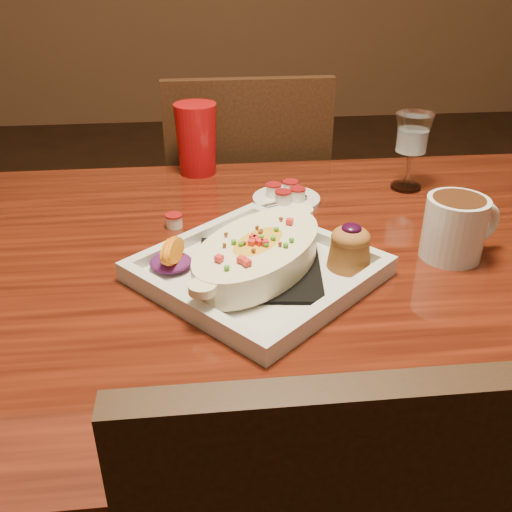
{
  "coord_description": "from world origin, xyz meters",
  "views": [
    {
      "loc": [
        -0.12,
        -0.81,
        1.21
      ],
      "look_at": [
        -0.04,
        -0.03,
        0.77
      ],
      "focal_mm": 40.0,
      "sensor_mm": 36.0,
      "label": 1
    }
  ],
  "objects": [
    {
      "name": "goblet",
      "position": [
        0.31,
        0.26,
        0.86
      ],
      "size": [
        0.08,
        0.08,
        0.16
      ],
      "color": "silver",
      "rests_on": "table"
    },
    {
      "name": "table",
      "position": [
        0.0,
        0.0,
        0.65
      ],
      "size": [
        1.5,
        0.9,
        0.75
      ],
      "color": "maroon",
      "rests_on": "floor"
    },
    {
      "name": "saucer",
      "position": [
        0.05,
        0.22,
        0.76
      ],
      "size": [
        0.13,
        0.13,
        0.09
      ],
      "color": "silver",
      "rests_on": "table"
    },
    {
      "name": "red_tumbler",
      "position": [
        -0.12,
        0.4,
        0.83
      ],
      "size": [
        0.09,
        0.09,
        0.15
      ],
      "primitive_type": "cone",
      "color": "#A90C10",
      "rests_on": "table"
    },
    {
      "name": "plate",
      "position": [
        -0.03,
        -0.06,
        0.78
      ],
      "size": [
        0.43,
        0.43,
        0.08
      ],
      "rotation": [
        0.0,
        0.0,
        0.72
      ],
      "color": "silver",
      "rests_on": "table"
    },
    {
      "name": "creamer_loose",
      "position": [
        -0.17,
        0.13,
        0.76
      ],
      "size": [
        0.03,
        0.03,
        0.02
      ],
      "color": "white",
      "rests_on": "table"
    },
    {
      "name": "coffee_mug",
      "position": [
        0.28,
        -0.03,
        0.81
      ],
      "size": [
        0.14,
        0.1,
        0.1
      ],
      "rotation": [
        0.0,
        0.0,
        0.26
      ],
      "color": "silver",
      "rests_on": "table"
    },
    {
      "name": "chair_far",
      "position": [
        -0.0,
        0.63,
        0.51
      ],
      "size": [
        0.42,
        0.42,
        0.93
      ],
      "rotation": [
        0.0,
        0.0,
        3.14
      ],
      "color": "black",
      "rests_on": "floor"
    }
  ]
}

